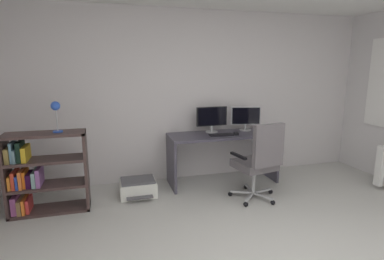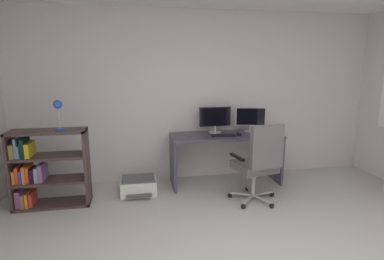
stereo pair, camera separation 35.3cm
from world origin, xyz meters
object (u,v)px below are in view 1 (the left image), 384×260
computer_mouse (236,134)px  bookshelf (39,174)px  monitor_main (212,118)px  printer (138,187)px  keyboard (221,135)px  desk (223,146)px  desk_lamp (56,110)px  office_chair (259,159)px  monitor_secondary (246,117)px

computer_mouse → bookshelf: (-2.59, -0.22, -0.29)m
computer_mouse → bookshelf: bookshelf is taller
monitor_main → printer: (-1.15, -0.31, -0.86)m
keyboard → printer: keyboard is taller
printer → monitor_main: bearing=15.1°
desk → keyboard: 0.24m
monitor_main → desk_lamp: (-2.06, -0.48, 0.25)m
computer_mouse → bookshelf: size_ratio=0.10×
keyboard → office_chair: office_chair is taller
monitor_secondary → desk_lamp: size_ratio=1.25×
monitor_secondary → computer_mouse: monitor_secondary is taller
desk → keyboard: bearing=-122.6°
monitor_main → bookshelf: bearing=-168.2°
monitor_main → computer_mouse: (0.29, -0.26, -0.21)m
monitor_secondary → desk_lamp: bearing=-169.6°
keyboard → office_chair: bearing=-64.5°
desk_lamp → printer: desk_lamp is taller
desk → monitor_main: 0.45m
bookshelf → printer: bearing=8.3°
desk → computer_mouse: (0.16, -0.12, 0.21)m
monitor_secondary → bookshelf: (-2.85, -0.48, -0.48)m
desk → monitor_main: bearing=131.2°
monitor_main → office_chair: 1.04m
monitor_secondary → bookshelf: bearing=-170.5°
computer_mouse → office_chair: bearing=-74.3°
desk → bookshelf: size_ratio=1.66×
monitor_main → monitor_secondary: monitor_main is taller
desk_lamp → monitor_secondary: bearing=10.4°
desk_lamp → printer: bearing=10.6°
bookshelf → printer: (1.15, 0.17, -0.36)m
computer_mouse → bookshelf: 2.61m
monitor_main → computer_mouse: size_ratio=4.73×
computer_mouse → desk_lamp: 2.40m
monitor_main → office_chair: (0.33, -0.90, -0.41)m
desk_lamp → desk: bearing=8.8°
office_chair → desk_lamp: (-2.39, 0.42, 0.66)m
monitor_main → desk_lamp: bearing=-166.9°
monitor_main → monitor_secondary: bearing=0.0°
monitor_main → bookshelf: size_ratio=0.49×
printer → computer_mouse: bearing=2.0°
keyboard → office_chair: (0.27, -0.65, -0.19)m
desk_lamp → printer: size_ratio=0.75×
office_chair → printer: (-1.48, 0.59, -0.45)m
computer_mouse → printer: 1.58m
office_chair → bookshelf: bearing=170.9°
desk → monitor_secondary: (0.43, 0.14, 0.40)m
keyboard → bookshelf: size_ratio=0.35×
monitor_secondary → office_chair: (-0.22, -0.90, -0.39)m
office_chair → printer: 1.65m
monitor_secondary → bookshelf: size_ratio=0.47×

